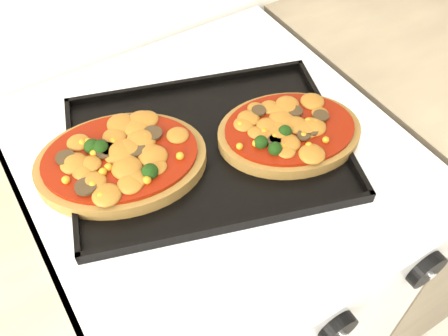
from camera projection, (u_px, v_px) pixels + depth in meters
stove at (215, 277)px, 1.16m from camera, size 0.60×0.60×0.91m
control_panel at (329, 316)px, 0.68m from camera, size 0.60×0.02×0.09m
knob_center at (338, 329)px, 0.67m from camera, size 0.06×0.02×0.06m
knob_right at (426, 270)px, 0.72m from camera, size 0.06×0.02×0.06m
baking_tray at (207, 147)px, 0.79m from camera, size 0.50×0.43×0.02m
pizza_left at (121, 159)px, 0.75m from camera, size 0.31×0.27×0.04m
pizza_right at (289, 131)px, 0.79m from camera, size 0.28×0.24×0.03m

